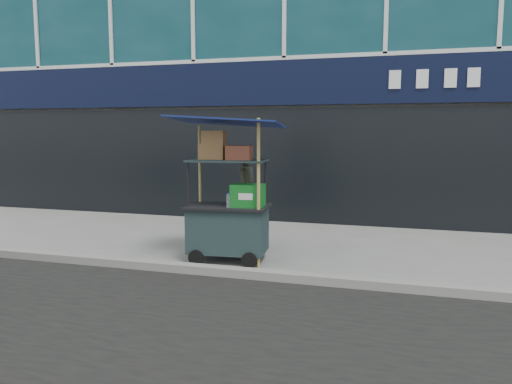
% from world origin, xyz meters
% --- Properties ---
extents(ground, '(80.00, 80.00, 0.00)m').
position_xyz_m(ground, '(0.00, 0.00, 0.00)').
color(ground, slate).
rests_on(ground, ground).
extents(curb, '(80.00, 0.18, 0.12)m').
position_xyz_m(curb, '(0.00, -0.20, 0.06)').
color(curb, gray).
rests_on(curb, ground).
extents(vendor_cart, '(1.69, 1.26, 2.15)m').
position_xyz_m(vendor_cart, '(-0.04, 0.56, 0.75)').
color(vendor_cart, '#1B2D2E').
rests_on(vendor_cart, ground).
extents(vendor_man, '(0.51, 0.68, 1.68)m').
position_xyz_m(vendor_man, '(-0.04, 1.50, 0.84)').
color(vendor_man, black).
rests_on(vendor_man, ground).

